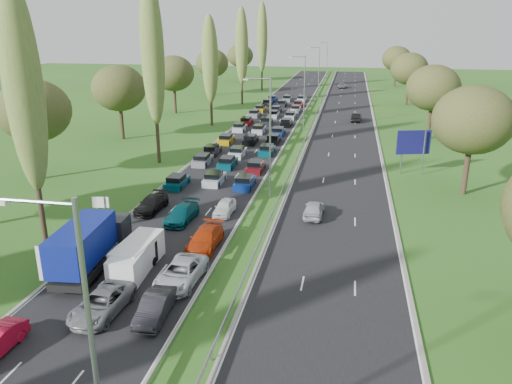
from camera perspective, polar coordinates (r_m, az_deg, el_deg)
The scene contains 25 objects.
ground at distance 85.98m, azimuth 5.54°, elevation 7.33°, with size 260.00×260.00×0.00m, color #2B571B.
near_carriageway at distance 89.24m, azimuth 1.33°, elevation 7.83°, with size 10.50×215.00×0.04m, color black.
far_carriageway at distance 88.11m, azimuth 10.10°, elevation 7.41°, with size 10.50×215.00×0.04m, color black.
central_reservation at distance 88.32m, azimuth 5.70°, elevation 7.99°, with size 2.36×215.00×0.32m.
lamp_columns at distance 83.05m, azimuth 5.53°, elevation 11.14°, with size 0.18×140.18×12.00m.
poplar_row at distance 76.03m, azimuth -7.59°, elevation 15.22°, with size 2.80×127.80×22.44m.
woodland_left at distance 75.34m, azimuth -16.52°, elevation 11.01°, with size 8.00×166.00×11.10m.
woodland_right at distance 72.26m, azimuth 20.52°, elevation 10.32°, with size 8.00×153.00×11.10m.
traffic_queue_fill at distance 84.40m, azimuth 0.76°, elevation 7.51°, with size 9.03×69.71×0.80m.
near_car_2 at distance 39.44m, azimuth -17.11°, elevation -5.95°, with size 2.57×5.58×1.55m, color white.
near_car_3 at distance 47.68m, azimuth -11.84°, elevation -1.33°, with size 1.92×4.73×1.37m, color black.
near_car_6 at distance 32.06m, azimuth -17.20°, elevation -12.04°, with size 2.35×5.09×1.41m, color slate.
near_car_7 at distance 44.73m, azimuth -8.47°, elevation -2.45°, with size 1.97×4.84×1.40m, color #044149.
near_car_9 at distance 30.91m, azimuth -11.47°, elevation -12.76°, with size 1.49×4.28×1.41m, color black.
near_car_10 at distance 34.37m, azimuth -8.58°, elevation -9.12°, with size 2.44×5.30×1.47m, color #B9BDC3.
near_car_11 at distance 39.27m, azimuth -5.83°, elevation -5.33°, with size 2.08×5.12×1.49m, color #B4310B.
near_car_12 at distance 45.95m, azimuth -3.61°, elevation -1.75°, with size 1.57×3.90×1.33m, color silver.
far_car_0 at distance 45.59m, azimuth 6.64°, elevation -1.93°, with size 1.71×4.25×1.45m, color #A6AAB0.
far_car_1 at distance 92.92m, azimuth 11.39°, elevation 8.38°, with size 1.58×4.53×1.49m, color black.
far_car_2 at distance 143.44m, azimuth 9.83°, elevation 11.92°, with size 2.25×4.87×1.35m, color slate.
blue_lorry at distance 37.22m, azimuth -18.46°, elevation -5.71°, with size 2.41×8.69×3.67m.
white_van_front at distance 37.05m, azimuth -13.19°, elevation -6.77°, with size 2.01×5.12×2.06m.
white_van_rear at distance 36.09m, azimuth -13.77°, elevation -7.58°, with size 1.96×5.00×2.01m.
info_sign at distance 46.59m, azimuth -17.32°, elevation -1.40°, with size 1.50×0.31×2.10m.
direction_sign at distance 60.37m, azimuth 17.56°, elevation 5.22°, with size 3.88×1.19×5.20m.
Camera 1 is at (11.97, -4.03, 16.60)m, focal length 35.00 mm.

